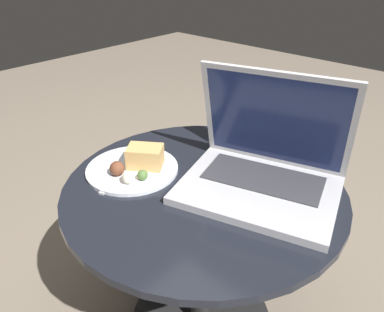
{
  "coord_description": "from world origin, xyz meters",
  "views": [
    {
      "loc": [
        0.47,
        -0.56,
        0.99
      ],
      "look_at": [
        -0.03,
        -0.01,
        0.57
      ],
      "focal_mm": 35.0,
      "sensor_mm": 36.0,
      "label": 1
    }
  ],
  "objects": [
    {
      "name": "fork",
      "position": [
        -0.19,
        -0.1,
        0.5
      ],
      "size": [
        0.09,
        0.17,
        0.01
      ],
      "color": "#B2B2B7",
      "rests_on": "table"
    },
    {
      "name": "snack_plate",
      "position": [
        -0.17,
        -0.07,
        0.51
      ],
      "size": [
        0.23,
        0.23,
        0.06
      ],
      "color": "silver",
      "rests_on": "table"
    },
    {
      "name": "laptop",
      "position": [
        0.1,
        0.09,
        0.55
      ],
      "size": [
        0.41,
        0.35,
        0.27
      ],
      "color": "#B2B2B7",
      "rests_on": "table"
    },
    {
      "name": "beer_glass",
      "position": [
        -0.05,
        0.19,
        0.61
      ],
      "size": [
        0.06,
        0.06,
        0.23
      ],
      "color": "brown",
      "rests_on": "table"
    },
    {
      "name": "table",
      "position": [
        0.0,
        0.0,
        0.35
      ],
      "size": [
        0.66,
        0.66,
        0.5
      ],
      "color": "black",
      "rests_on": "ground_plane"
    }
  ]
}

